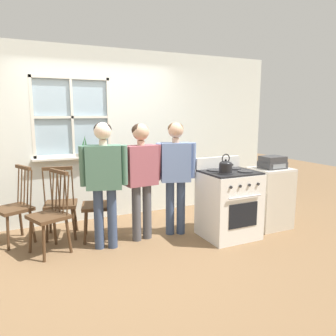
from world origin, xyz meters
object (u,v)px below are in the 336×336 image
at_px(chair_near_stove, 15,208).
at_px(kettle, 226,166).
at_px(person_elderly_left, 104,173).
at_px(person_teen_center, 141,169).
at_px(side_counter, 270,198).
at_px(stereo, 272,162).
at_px(potted_plant, 85,150).
at_px(chair_center_cluster, 61,205).
at_px(person_adult_right, 176,167).
at_px(chair_near_wall, 50,216).
at_px(chair_by_window, 99,206).
at_px(stove, 229,203).

height_order(chair_near_stove, kettle, kettle).
distance_m(person_elderly_left, person_teen_center, 0.52).
bearing_deg(kettle, side_counter, 11.25).
relative_size(person_elderly_left, kettle, 6.46).
bearing_deg(kettle, stereo, 10.03).
bearing_deg(potted_plant, chair_center_cluster, -130.76).
distance_m(person_teen_center, side_counter, 2.01).
bearing_deg(person_adult_right, chair_near_wall, -164.94).
bearing_deg(person_teen_center, chair_by_window, 146.00).
height_order(stove, potted_plant, potted_plant).
xyz_separation_m(person_adult_right, stove, (0.62, -0.40, -0.49)).
bearing_deg(chair_near_stove, stove, 45.43).
bearing_deg(person_elderly_left, chair_center_cluster, 143.06).
relative_size(chair_near_wall, stove, 0.94).
xyz_separation_m(stove, stereo, (0.79, 0.04, 0.51)).
xyz_separation_m(chair_by_window, potted_plant, (0.00, 0.81, 0.67)).
height_order(chair_by_window, stove, stove).
relative_size(chair_near_wall, chair_near_stove, 1.00).
bearing_deg(chair_near_wall, kettle, 51.81).
height_order(kettle, stereo, kettle).
bearing_deg(person_adult_right, kettle, -30.83).
height_order(chair_near_stove, stereo, stereo).
bearing_deg(side_counter, person_teen_center, 169.54).
bearing_deg(chair_near_stove, chair_near_wall, 12.08).
bearing_deg(side_counter, potted_plant, 149.44).
distance_m(chair_center_cluster, kettle, 2.29).
xyz_separation_m(person_teen_center, stove, (1.12, -0.41, -0.49)).
distance_m(side_counter, stereo, 0.54).
relative_size(chair_near_wall, person_elderly_left, 0.64).
xyz_separation_m(stove, side_counter, (0.79, 0.06, -0.02)).
xyz_separation_m(person_adult_right, potted_plant, (-1.02, 1.09, 0.17)).
xyz_separation_m(chair_near_stove, person_adult_right, (2.05, -0.63, 0.50)).
relative_size(stove, kettle, 4.39).
bearing_deg(chair_by_window, stereo, 89.00).
distance_m(chair_near_stove, kettle, 2.82).
bearing_deg(stereo, person_teen_center, 168.94).
xyz_separation_m(person_teen_center, person_adult_right, (0.50, -0.01, -0.00)).
height_order(person_adult_right, potted_plant, person_adult_right).
bearing_deg(chair_center_cluster, person_teen_center, 164.28).
bearing_deg(person_elderly_left, chair_near_stove, 162.52).
distance_m(stove, potted_plant, 2.31).
xyz_separation_m(person_teen_center, side_counter, (1.91, -0.35, -0.52)).
bearing_deg(chair_center_cluster, side_counter, 176.06).
bearing_deg(chair_near_stove, person_teen_center, 44.74).
height_order(chair_near_stove, person_adult_right, person_adult_right).
xyz_separation_m(chair_center_cluster, potted_plant, (0.46, 0.54, 0.67)).
relative_size(side_counter, stereo, 2.65).
distance_m(person_elderly_left, stove, 1.75).
relative_size(chair_near_wall, side_counter, 1.13).
height_order(kettle, side_counter, kettle).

